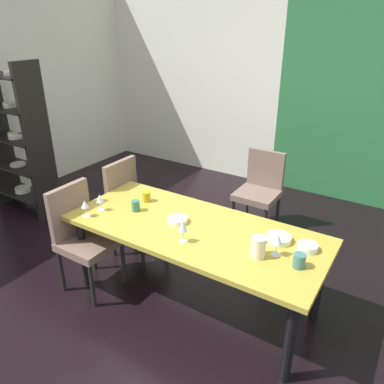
# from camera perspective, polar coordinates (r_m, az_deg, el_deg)

# --- Properties ---
(ground_plane) EXTENTS (5.89, 5.64, 0.02)m
(ground_plane) POSITION_cam_1_polar(r_m,az_deg,el_deg) (3.58, -4.61, -13.70)
(ground_plane) COLOR black
(back_panel_interior) EXTENTS (2.93, 0.10, 2.88)m
(back_panel_interior) POSITION_cam_1_polar(r_m,az_deg,el_deg) (5.97, -0.44, 17.39)
(back_panel_interior) COLOR silver
(back_panel_interior) RESTS_ON ground_plane
(dining_table) EXTENTS (2.07, 0.88, 0.73)m
(dining_table) POSITION_cam_1_polar(r_m,az_deg,el_deg) (3.00, 0.32, -6.65)
(dining_table) COLOR #AF9835
(dining_table) RESTS_ON ground_plane
(chair_left_far) EXTENTS (0.45, 0.44, 0.97)m
(chair_left_far) POSITION_cam_1_polar(r_m,az_deg,el_deg) (3.78, -9.19, -1.79)
(chair_left_far) COLOR #735B4F
(chair_left_far) RESTS_ON ground_plane
(chair_head_far) EXTENTS (0.44, 0.45, 0.91)m
(chair_head_far) POSITION_cam_1_polar(r_m,az_deg,el_deg) (4.21, 10.35, 0.71)
(chair_head_far) COLOR #735B4F
(chair_head_far) RESTS_ON ground_plane
(chair_left_near) EXTENTS (0.45, 0.44, 0.95)m
(chair_left_near) POSITION_cam_1_polar(r_m,az_deg,el_deg) (3.39, -16.41, -6.01)
(chair_left_near) COLOR #735B4F
(chair_left_near) RESTS_ON ground_plane
(display_shelf) EXTENTS (0.87, 0.34, 1.83)m
(display_shelf) POSITION_cam_1_polar(r_m,az_deg,el_deg) (4.98, -25.17, 7.36)
(display_shelf) COLOR black
(display_shelf) RESTS_ON ground_plane
(wine_glass_north) EXTENTS (0.06, 0.06, 0.15)m
(wine_glass_north) POSITION_cam_1_polar(r_m,az_deg,el_deg) (3.19, -16.02, -1.91)
(wine_glass_north) COLOR silver
(wine_glass_north) RESTS_ON dining_table
(wine_glass_left) EXTENTS (0.07, 0.07, 0.18)m
(wine_glass_left) POSITION_cam_1_polar(r_m,az_deg,el_deg) (2.71, -1.42, -5.28)
(wine_glass_left) COLOR silver
(wine_glass_left) RESTS_ON dining_table
(wine_glass_east) EXTENTS (0.07, 0.07, 0.17)m
(wine_glass_east) POSITION_cam_1_polar(r_m,az_deg,el_deg) (2.63, 12.89, -7.06)
(wine_glass_east) COLOR silver
(wine_glass_east) RESTS_ON dining_table
(wine_glass_near_window) EXTENTS (0.06, 0.06, 0.15)m
(wine_glass_near_window) POSITION_cam_1_polar(r_m,az_deg,el_deg) (3.26, -13.88, -1.05)
(wine_glass_near_window) COLOR silver
(wine_glass_near_window) RESTS_ON dining_table
(serving_bowl_corner) EXTENTS (0.19, 0.19, 0.04)m
(serving_bowl_corner) POSITION_cam_1_polar(r_m,az_deg,el_deg) (2.85, 13.03, -6.91)
(serving_bowl_corner) COLOR silver
(serving_bowl_corner) RESTS_ON dining_table
(serving_bowl_rear) EXTENTS (0.15, 0.15, 0.05)m
(serving_bowl_rear) POSITION_cam_1_polar(r_m,az_deg,el_deg) (2.80, 17.19, -8.01)
(serving_bowl_rear) COLOR white
(serving_bowl_rear) RESTS_ON dining_table
(serving_bowl_right) EXTENTS (0.16, 0.16, 0.04)m
(serving_bowl_right) POSITION_cam_1_polar(r_m,az_deg,el_deg) (3.02, -2.19, -4.26)
(serving_bowl_right) COLOR white
(serving_bowl_right) RESTS_ON dining_table
(cup_near_shelf) EXTENTS (0.08, 0.08, 0.10)m
(cup_near_shelf) POSITION_cam_1_polar(r_m,az_deg,el_deg) (2.59, 16.03, -10.03)
(cup_near_shelf) COLOR #3A6F6B
(cup_near_shelf) RESTS_ON dining_table
(cup_south) EXTENTS (0.07, 0.07, 0.09)m
(cup_south) POSITION_cam_1_polar(r_m,az_deg,el_deg) (3.22, -8.58, -2.09)
(cup_south) COLOR #346F5C
(cup_south) RESTS_ON dining_table
(cup_front) EXTENTS (0.07, 0.07, 0.09)m
(cup_front) POSITION_cam_1_polar(r_m,az_deg,el_deg) (3.37, -6.96, -0.72)
(cup_front) COLOR #B99615
(cup_front) RESTS_ON dining_table
(pitcher_center) EXTENTS (0.12, 0.10, 0.15)m
(pitcher_center) POSITION_cam_1_polar(r_m,az_deg,el_deg) (2.62, 10.06, -8.24)
(pitcher_center) COLOR beige
(pitcher_center) RESTS_ON dining_table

